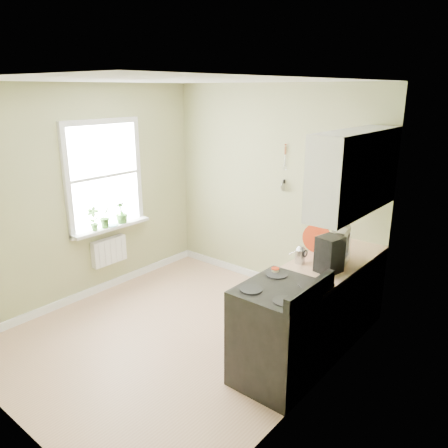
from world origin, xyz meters
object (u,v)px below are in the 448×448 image
Objects in this scene: stove at (279,334)px; kettle at (300,254)px; stand_mixer at (339,246)px; coffee_maker at (329,255)px.

kettle is (-0.21, 0.69, 0.52)m from stove.
stand_mixer is at bearing 45.77° from kettle.
kettle is 0.33m from coffee_maker.
stove is 5.82× the size of kettle.
stand_mixer reaches higher than stove.
stand_mixer reaches higher than kettle.
stove is 0.91m from coffee_maker.
kettle is (-0.29, -0.29, -0.07)m from stand_mixer.
stove is 2.73× the size of stand_mixer.
coffee_maker is (0.12, 0.67, 0.60)m from stove.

